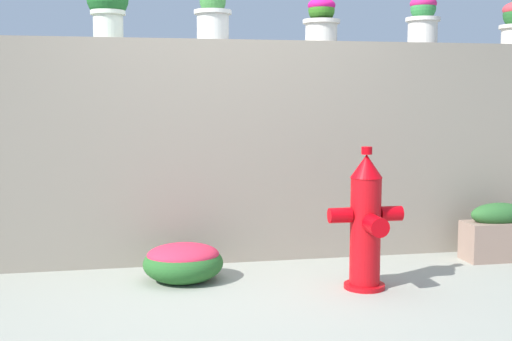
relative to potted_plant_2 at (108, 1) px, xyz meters
name	(u,v)px	position (x,y,z in m)	size (l,w,h in m)	color
ground_plane	(240,293)	(0.82, -0.93, -1.98)	(24.00, 24.00, 0.00)	gray
stone_wall	(219,152)	(0.82, 0.00, -1.13)	(5.69, 0.30, 1.71)	gray
potted_plant_2	(108,1)	(0.00, 0.00, 0.00)	(0.32, 0.32, 0.45)	beige
potted_plant_3	(213,13)	(0.78, 0.03, -0.06)	(0.29, 0.29, 0.40)	beige
potted_plant_4	(321,19)	(1.64, 0.00, -0.09)	(0.29, 0.29, 0.35)	beige
potted_plant_5	(423,18)	(2.49, -0.01, -0.07)	(0.28, 0.28, 0.39)	beige
fire_hydrant	(366,224)	(1.67, -1.00, -1.54)	(0.50, 0.40, 0.95)	red
flower_bush_left	(183,261)	(0.49, -0.58, -1.84)	(0.56, 0.50, 0.28)	#286127
planter_box	(498,233)	(2.97, -0.45, -1.76)	(0.54, 0.25, 0.45)	gray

